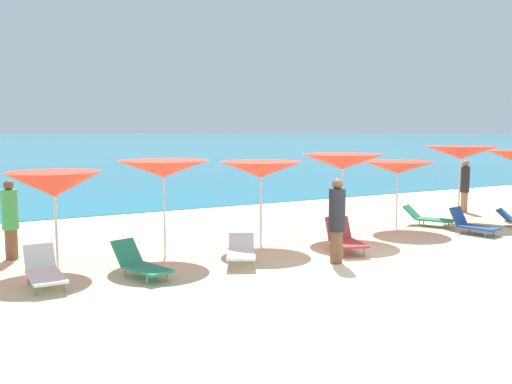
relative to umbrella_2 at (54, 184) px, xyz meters
The scene contains 16 objects.
ground_plane 9.16m from the umbrella_2, 47.80° to the left, with size 50.00×100.00×0.30m, color beige.
umbrella_2 is the anchor object (origin of this frame).
umbrella_3 2.36m from the umbrella_2, ahead, with size 2.19×2.19×2.24m.
umbrella_4 4.91m from the umbrella_2, ahead, with size 2.13×2.13×2.14m.
umbrella_5 7.38m from the umbrella_2, ahead, with size 2.29×2.29×2.27m.
umbrella_6 9.59m from the umbrella_2, ahead, with size 2.10×2.10×2.00m.
umbrella_7 12.37m from the umbrella_2, ahead, with size 2.37×2.37×2.40m.
lounge_chair_0 6.68m from the umbrella_2, 15.37° to the right, with size 0.95×1.44×0.78m.
lounge_chair_3 4.17m from the umbrella_2, 23.24° to the right, with size 1.18×1.52×0.57m.
lounge_chair_5 2.51m from the umbrella_2, 49.06° to the right, with size 0.92×1.55×0.68m.
lounge_chair_6 2.01m from the umbrella_2, 109.49° to the right, with size 0.60×1.44×0.70m.
lounge_chair_9 11.11m from the umbrella_2, ahead, with size 0.81×1.38×0.71m.
lounge_chair_10 10.90m from the umbrella_2, ahead, with size 1.16×1.57×0.59m.
beachgoer_0 6.04m from the umbrella_2, 24.80° to the right, with size 0.36×0.36×1.87m.
beachgoer_1 1.79m from the umbrella_2, 118.57° to the left, with size 0.36×0.36×1.80m.
beachgoer_2 14.15m from the umbrella_2, ahead, with size 0.31×0.31×1.85m.
Camera 1 is at (-7.93, -8.62, 2.93)m, focal length 38.63 mm.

